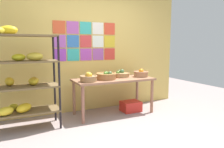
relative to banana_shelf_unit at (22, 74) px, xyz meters
The scene contains 9 objects.
ground 1.97m from the banana_shelf_unit, 37.38° to the right, with size 9.32×9.32×0.00m, color gray.
back_wall_with_art 1.62m from the banana_shelf_unit, 24.44° to the left, with size 4.27×0.07×2.95m.
banana_shelf_unit is the anchor object (origin of this frame).
display_table 1.73m from the banana_shelf_unit, ahead, with size 1.60×0.69×0.72m.
fruit_basket_right 1.95m from the banana_shelf_unit, ahead, with size 0.34×0.34×0.16m.
fruit_basket_back_left 1.53m from the banana_shelf_unit, ahead, with size 0.40×0.40×0.17m.
fruit_basket_centre 1.12m from the banana_shelf_unit, ahead, with size 0.32×0.32×0.18m.
fruit_basket_back_right 2.33m from the banana_shelf_unit, ahead, with size 0.31×0.31×0.17m.
produce_crate_under_table 2.24m from the banana_shelf_unit, ahead, with size 0.39×0.31×0.21m, color red.
Camera 1 is at (-1.58, -2.68, 1.38)m, focal length 34.96 mm.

